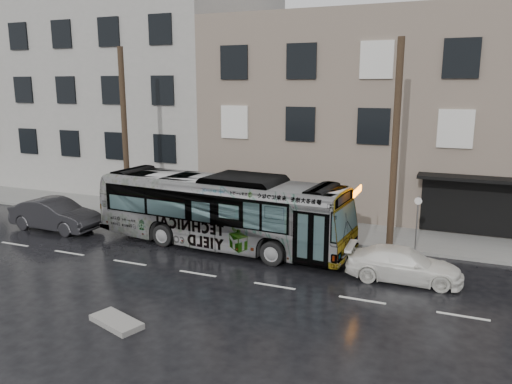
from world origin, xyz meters
TOP-DOWN VIEW (x-y plane):
  - ground at (0.00, 0.00)m, footprint 120.00×120.00m
  - sidewalk at (0.00, 4.90)m, footprint 90.00×3.60m
  - building_taupe at (5.00, 12.70)m, footprint 20.00×12.00m
  - building_grey at (-18.00, 14.20)m, footprint 26.00×15.00m
  - utility_pole_front at (6.50, 3.30)m, footprint 0.30×0.30m
  - utility_pole_rear at (-7.50, 3.30)m, footprint 0.30×0.30m
  - sign_post at (7.60, 3.30)m, footprint 0.06×0.06m
  - bus at (-0.69, 0.95)m, footprint 12.18×3.73m
  - white_sedan at (7.47, -0.12)m, footprint 4.34×1.92m
  - dark_sedan at (-9.62, 0.09)m, footprint 4.85×1.81m
  - slush_pile at (-0.25, -7.17)m, footprint 1.96×1.33m

SIDE VIEW (x-z plane):
  - ground at x=0.00m, z-range 0.00..0.00m
  - sidewalk at x=0.00m, z-range 0.00..0.15m
  - slush_pile at x=-0.25m, z-range 0.00..0.18m
  - white_sedan at x=7.47m, z-range 0.00..1.24m
  - dark_sedan at x=-9.62m, z-range 0.00..1.58m
  - sign_post at x=7.60m, z-range 0.15..2.55m
  - bus at x=-0.69m, z-range 0.00..3.34m
  - utility_pole_front at x=6.50m, z-range 0.15..9.15m
  - utility_pole_rear at x=-7.50m, z-range 0.15..9.15m
  - building_taupe at x=5.00m, z-range 0.00..11.00m
  - building_grey at x=-18.00m, z-range 0.00..16.00m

